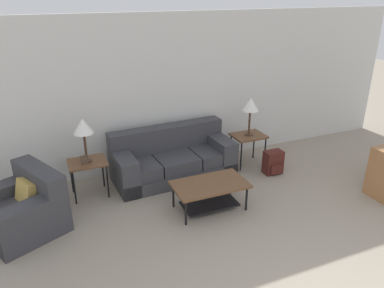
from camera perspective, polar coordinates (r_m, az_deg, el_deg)
The scene contains 10 objects.
wall_back at distance 6.41m, azimuth -3.14°, elevation 7.90°, with size 9.11×0.06×2.60m.
couch at distance 6.22m, azimuth -2.94°, elevation -2.41°, with size 2.02×0.94×0.82m.
armchair at distance 5.37m, azimuth -24.30°, elevation -9.11°, with size 1.22×1.27×0.80m.
coffee_table at distance 5.32m, azimuth 2.72°, elevation -7.01°, with size 1.04×0.60×0.41m.
side_table_left at distance 5.78m, azimuth -15.62°, elevation -3.12°, with size 0.56×0.45×0.56m.
side_table_right at distance 6.62m, azimuth 8.59°, elevation 0.89°, with size 0.56×0.45×0.56m.
table_lamp_left at distance 5.55m, azimuth -16.27°, elevation 2.45°, with size 0.29×0.29×0.67m.
table_lamp_right at distance 6.42m, azimuth 8.91°, elevation 5.85°, with size 0.29×0.29×0.67m.
backpack at distance 6.50m, azimuth 12.27°, elevation -2.78°, with size 0.31×0.28×0.40m.
picture_frame at distance 5.66m, azimuth -16.13°, elevation -2.33°, with size 0.10×0.04×0.13m.
Camera 1 is at (-2.09, -1.15, 2.95)m, focal length 35.00 mm.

